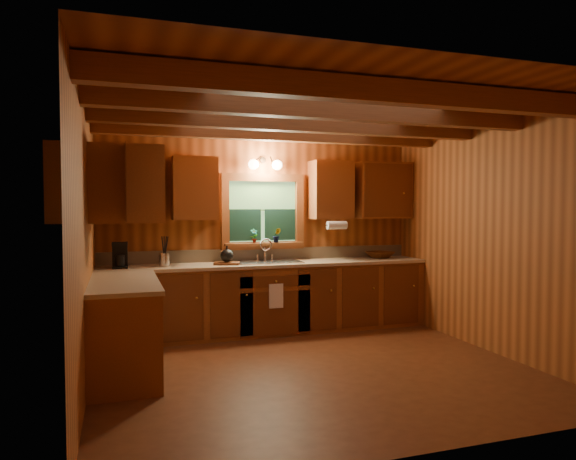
% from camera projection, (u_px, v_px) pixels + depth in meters
% --- Properties ---
extents(room, '(4.20, 4.20, 4.20)m').
position_uv_depth(room, '(313.00, 238.00, 5.10)').
color(room, '#562B14').
rests_on(room, ground).
extents(ceiling_beams, '(4.20, 2.54, 0.18)m').
position_uv_depth(ceiling_beams, '(314.00, 117.00, 5.04)').
color(ceiling_beams, brown).
rests_on(ceiling_beams, room).
extents(base_cabinets, '(4.20, 2.22, 0.86)m').
position_uv_depth(base_cabinets, '(236.00, 305.00, 6.20)').
color(base_cabinets, brown).
rests_on(base_cabinets, ground).
extents(countertop, '(4.20, 2.24, 0.04)m').
position_uv_depth(countertop, '(237.00, 268.00, 6.19)').
color(countertop, tan).
rests_on(countertop, base_cabinets).
extents(backsplash, '(4.20, 0.02, 0.16)m').
position_uv_depth(backsplash, '(263.00, 254.00, 6.90)').
color(backsplash, tan).
rests_on(backsplash, room).
extents(dishwasher_panel, '(0.02, 0.60, 0.80)m').
position_uv_depth(dishwasher_panel, '(156.00, 322.00, 5.32)').
color(dishwasher_panel, white).
rests_on(dishwasher_panel, base_cabinets).
extents(upper_cabinets, '(4.19, 1.77, 0.78)m').
position_uv_depth(upper_cabinets, '(228.00, 188.00, 6.25)').
color(upper_cabinets, brown).
rests_on(upper_cabinets, room).
extents(window, '(1.12, 0.08, 1.00)m').
position_uv_depth(window, '(263.00, 213.00, 6.86)').
color(window, brown).
rests_on(window, room).
extents(window_sill, '(1.06, 0.14, 0.04)m').
position_uv_depth(window_sill, '(264.00, 244.00, 6.83)').
color(window_sill, brown).
rests_on(window_sill, room).
extents(wall_sconce, '(0.45, 0.21, 0.17)m').
position_uv_depth(wall_sconce, '(265.00, 164.00, 6.72)').
color(wall_sconce, black).
rests_on(wall_sconce, room).
extents(paper_towel_roll, '(0.27, 0.11, 0.11)m').
position_uv_depth(paper_towel_roll, '(337.00, 225.00, 6.83)').
color(paper_towel_roll, white).
rests_on(paper_towel_roll, upper_cabinets).
extents(dish_towel, '(0.18, 0.01, 0.30)m').
position_uv_depth(dish_towel, '(276.00, 296.00, 6.33)').
color(dish_towel, white).
rests_on(dish_towel, base_cabinets).
extents(sink, '(0.82, 0.48, 0.43)m').
position_uv_depth(sink, '(268.00, 266.00, 6.64)').
color(sink, silver).
rests_on(sink, countertop).
extents(coffee_maker, '(0.17, 0.22, 0.30)m').
position_uv_depth(coffee_maker, '(120.00, 255.00, 6.01)').
color(coffee_maker, black).
rests_on(coffee_maker, countertop).
extents(utensil_crock, '(0.13, 0.13, 0.36)m').
position_uv_depth(utensil_crock, '(164.00, 259.00, 6.20)').
color(utensil_crock, silver).
rests_on(utensil_crock, countertop).
extents(cutting_board, '(0.36, 0.30, 0.03)m').
position_uv_depth(cutting_board, '(227.00, 263.00, 6.39)').
color(cutting_board, '#5B2C13').
rests_on(cutting_board, countertop).
extents(teakettle, '(0.16, 0.16, 0.21)m').
position_uv_depth(teakettle, '(227.00, 256.00, 6.39)').
color(teakettle, black).
rests_on(teakettle, cutting_board).
extents(wicker_basket, '(0.48, 0.48, 0.09)m').
position_uv_depth(wicker_basket, '(380.00, 255.00, 7.20)').
color(wicker_basket, '#48230C').
rests_on(wicker_basket, countertop).
extents(potted_plant_left, '(0.11, 0.08, 0.19)m').
position_uv_depth(potted_plant_left, '(254.00, 236.00, 6.77)').
color(potted_plant_left, '#5B2C13').
rests_on(potted_plant_left, window_sill).
extents(potted_plant_right, '(0.12, 0.10, 0.19)m').
position_uv_depth(potted_plant_right, '(277.00, 235.00, 6.84)').
color(potted_plant_right, '#5B2C13').
rests_on(potted_plant_right, window_sill).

